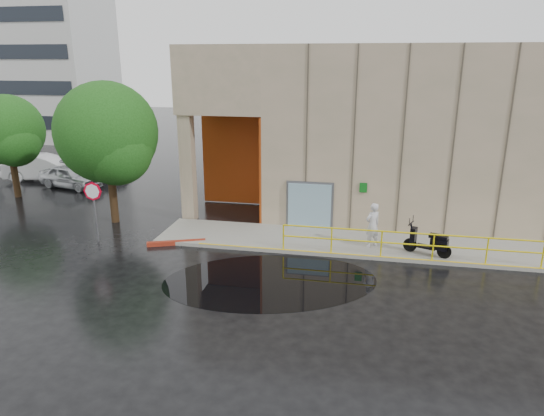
{
  "coord_description": "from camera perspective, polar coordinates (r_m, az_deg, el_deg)",
  "views": [
    {
      "loc": [
        2.51,
        -14.6,
        7.38
      ],
      "look_at": [
        -0.93,
        3.0,
        1.87
      ],
      "focal_mm": 32.0,
      "sensor_mm": 36.0,
      "label": 1
    }
  ],
  "objects": [
    {
      "name": "puddle",
      "position": [
        17.05,
        -0.2,
        -8.55
      ],
      "size": [
        8.41,
        6.42,
        0.01
      ],
      "primitive_type": "cube",
      "rotation": [
        0.0,
        0.0,
        0.27
      ],
      "color": "black",
      "rests_on": "ground"
    },
    {
      "name": "car_a",
      "position": [
        31.4,
        -22.61,
        3.44
      ],
      "size": [
        4.23,
        2.46,
        1.35
      ],
      "primitive_type": "imported",
      "rotation": [
        0.0,
        0.0,
        1.34
      ],
      "color": "silver",
      "rests_on": "ground"
    },
    {
      "name": "building",
      "position": [
        25.91,
        16.94,
        9.32
      ],
      "size": [
        20.0,
        10.17,
        8.0
      ],
      "color": "gray",
      "rests_on": "ground"
    },
    {
      "name": "car_b",
      "position": [
        33.99,
        -25.13,
        4.33
      ],
      "size": [
        5.23,
        2.84,
        1.63
      ],
      "primitive_type": "imported",
      "rotation": [
        0.0,
        0.0,
        1.81
      ],
      "color": "silver",
      "rests_on": "ground"
    },
    {
      "name": "scooter",
      "position": [
        19.46,
        17.96,
        -3.03
      ],
      "size": [
        1.88,
        1.2,
        1.42
      ],
      "rotation": [
        0.0,
        0.0,
        -0.37
      ],
      "color": "black",
      "rests_on": "sidewalk"
    },
    {
      "name": "guardrail",
      "position": [
        19.05,
        15.61,
        -4.17
      ],
      "size": [
        9.56,
        0.06,
        1.03
      ],
      "color": "yellow",
      "rests_on": "sidewalk"
    },
    {
      "name": "ground",
      "position": [
        16.55,
        1.18,
        -9.4
      ],
      "size": [
        120.0,
        120.0,
        0.0
      ],
      "primitive_type": "plane",
      "color": "black",
      "rests_on": "ground"
    },
    {
      "name": "red_curb",
      "position": [
        20.56,
        -11.18,
        -4.02
      ],
      "size": [
        2.31,
        1.03,
        0.18
      ],
      "primitive_type": "cube",
      "rotation": [
        0.0,
        0.0,
        0.37
      ],
      "color": "maroon",
      "rests_on": "ground"
    },
    {
      "name": "tree_far",
      "position": [
        29.91,
        -28.49,
        7.75
      ],
      "size": [
        3.82,
        3.79,
        5.63
      ],
      "rotation": [
        0.0,
        0.0,
        0.05
      ],
      "color": "black",
      "rests_on": "ground"
    },
    {
      "name": "sidewalk",
      "position": [
        20.5,
        14.52,
        -4.36
      ],
      "size": [
        20.0,
        3.0,
        0.15
      ],
      "primitive_type": "cube",
      "color": "gray",
      "rests_on": "ground"
    },
    {
      "name": "tree_near",
      "position": [
        23.12,
        -18.61,
        7.93
      ],
      "size": [
        4.57,
        4.57,
        6.52
      ],
      "rotation": [
        0.0,
        0.0,
        0.02
      ],
      "color": "black",
      "rests_on": "ground"
    },
    {
      "name": "person",
      "position": [
        19.72,
        11.74,
        -1.98
      ],
      "size": [
        0.79,
        0.76,
        1.82
      ],
      "primitive_type": "imported",
      "rotation": [
        0.0,
        0.0,
        3.82
      ],
      "color": "silver",
      "rests_on": "sidewalk"
    },
    {
      "name": "car_c",
      "position": [
        33.45,
        -20.85,
        4.49
      ],
      "size": [
        5.25,
        2.76,
        1.45
      ],
      "primitive_type": "imported",
      "rotation": [
        0.0,
        0.0,
        1.72
      ],
      "color": "#9D9EA3",
      "rests_on": "ground"
    },
    {
      "name": "stop_sign",
      "position": [
        21.25,
        -20.27,
        1.04
      ],
      "size": [
        0.78,
        0.11,
        2.6
      ],
      "rotation": [
        0.0,
        0.0,
        -0.36
      ],
      "color": "slate",
      "rests_on": "ground"
    },
    {
      "name": "distant_building",
      "position": [
        52.37,
        -25.59,
        15.64
      ],
      "size": [
        12.0,
        8.08,
        15.0
      ],
      "color": "silver",
      "rests_on": "ground"
    }
  ]
}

